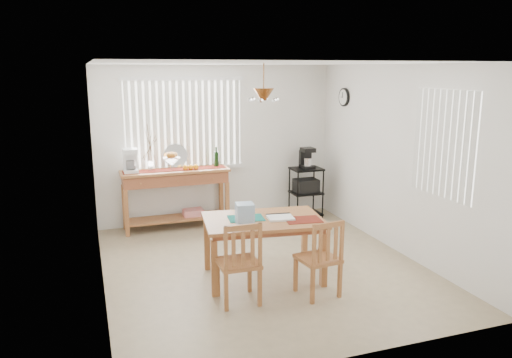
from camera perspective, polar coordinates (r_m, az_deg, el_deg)
name	(u,v)px	position (r m, az deg, el deg)	size (l,w,h in m)	color
ground	(262,266)	(6.66, 0.74, -9.94)	(4.00, 4.50, 0.01)	tan
room_shell	(263,138)	(6.23, 0.76, 4.69)	(4.20, 4.70, 2.70)	white
sideboard	(176,184)	(8.10, -9.10, -0.61)	(1.71, 0.48, 0.96)	#A96939
sideboard_items	(157,161)	(7.99, -11.21, 2.01)	(1.63, 0.41, 0.74)	maroon
wire_cart	(306,188)	(8.67, 5.74, -0.99)	(0.51, 0.41, 0.87)	black
cart_items	(306,159)	(8.57, 5.79, 2.34)	(0.20, 0.25, 0.36)	black
dining_table	(263,225)	(6.08, 0.83, -5.33)	(1.53, 1.09, 0.76)	#A96939
table_items	(254,215)	(5.89, -0.23, -4.12)	(1.09, 0.65, 0.24)	#147065
chair_left	(239,263)	(5.51, -1.93, -9.57)	(0.45, 0.45, 0.95)	#A96939
chair_right	(320,259)	(5.73, 7.32, -9.00)	(0.47, 0.47, 0.91)	#A96939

